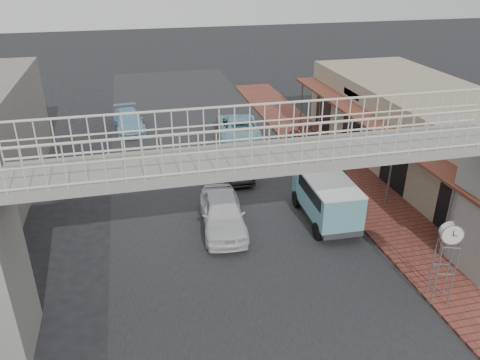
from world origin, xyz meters
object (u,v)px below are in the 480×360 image
dark_sedan (233,163)px  angkot_van (327,195)px  angkot_curb (238,127)px  motorcycle_far (304,133)px  arrow_sign (364,145)px  white_hatchback (223,213)px  angkot_far (129,121)px  street_clock (451,237)px  motorcycle_near (298,143)px

dark_sedan → angkot_van: size_ratio=0.96×
angkot_curb → motorcycle_far: 4.00m
motorcycle_far → arrow_sign: arrow_sign is taller
angkot_curb → angkot_van: bearing=104.5°
white_hatchback → dark_sedan: 5.17m
angkot_curb → angkot_far: (-6.43, 3.07, -0.11)m
angkot_far → street_clock: 21.34m
angkot_van → street_clock: bearing=-73.1°
motorcycle_far → arrow_sign: 7.53m
angkot_van → motorcycle_far: (2.26, 8.66, -0.58)m
white_hatchback → angkot_far: bearing=109.7°
dark_sedan → angkot_van: 6.06m
dark_sedan → angkot_far: 9.57m
angkot_far → angkot_van: 15.61m
dark_sedan → angkot_curb: bearing=73.1°
dark_sedan → motorcycle_far: size_ratio=2.10×
angkot_van → motorcycle_far: bearing=77.3°
motorcycle_near → street_clock: (0.00, -13.10, 1.90)m
dark_sedan → angkot_far: (-4.95, 8.19, -0.02)m
dark_sedan → angkot_curb: (1.48, 5.13, 0.09)m
angkot_curb → angkot_van: (1.30, -10.48, 0.50)m
angkot_far → motorcycle_far: angkot_far is taller
angkot_far → motorcycle_far: size_ratio=2.30×
white_hatchback → motorcycle_near: bearing=55.7°
angkot_curb → motorcycle_near: size_ratio=3.03×
angkot_curb → angkot_van: size_ratio=1.30×
angkot_curb → angkot_far: size_ratio=1.24×
dark_sedan → street_clock: street_clock is taller
white_hatchback → angkot_van: (4.30, -0.41, 0.51)m
dark_sedan → arrow_sign: size_ratio=1.21×
angkot_van → motorcycle_near: size_ratio=2.33×
dark_sedan → angkot_van: (2.78, -5.35, 0.59)m
angkot_curb → angkot_van: 10.57m
angkot_far → white_hatchback: bearing=-80.8°
angkot_far → street_clock: size_ratio=1.48×
angkot_far → motorcycle_near: angkot_far is taller
angkot_far → motorcycle_near: (9.23, -6.06, -0.06)m
white_hatchback → motorcycle_near: white_hatchback is taller
angkot_far → motorcycle_far: bearing=-31.5°
street_clock → arrow_sign: 7.04m
street_clock → angkot_curb: bearing=119.1°
dark_sedan → street_clock: (4.28, -10.96, 1.82)m
angkot_far → motorcycle_far: 11.12m
dark_sedan → motorcycle_near: dark_sedan is taller
motorcycle_near → arrow_sign: arrow_sign is taller
angkot_far → angkot_van: (7.73, -13.55, 0.62)m
angkot_curb → motorcycle_near: (2.80, -2.99, -0.17)m
white_hatchback → dark_sedan: bearing=78.0°
motorcycle_near → street_clock: street_clock is taller
angkot_van → arrow_sign: bearing=34.7°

